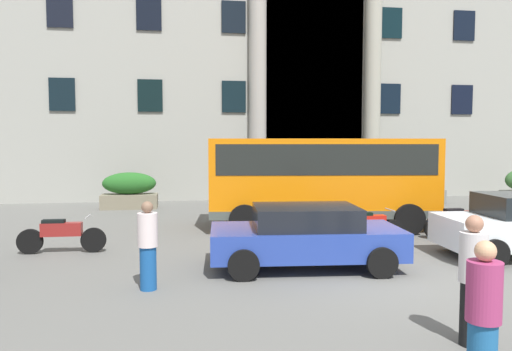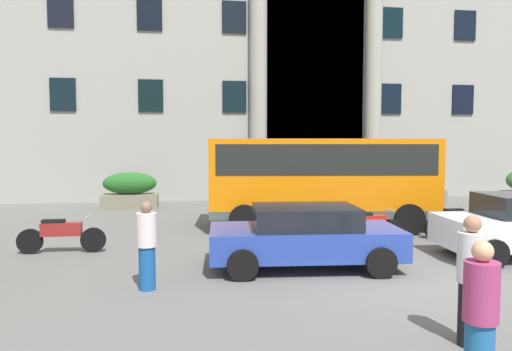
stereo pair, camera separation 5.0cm
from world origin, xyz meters
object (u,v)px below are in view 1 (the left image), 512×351
at_px(bus_stop_sign, 430,170).
at_px(scooter_by_planter, 60,234).
at_px(motorcycle_far_end, 367,226).
at_px(pedestrian_child_trailing, 483,319).
at_px(pedestrian_man_crossing, 148,246).
at_px(white_taxi_kerbside, 305,236).
at_px(motorcycle_near_kerb, 458,221).
at_px(hedge_planter_entrance_right, 425,186).
at_px(hedge_planter_far_west, 129,191).
at_px(orange_minibus, 321,175).
at_px(pedestrian_woman_with_bag, 473,280).

xyz_separation_m(bus_stop_sign, scooter_by_planter, (-11.56, -3.84, -1.24)).
distance_m(bus_stop_sign, motorcycle_far_end, 5.53).
relative_size(scooter_by_planter, pedestrian_child_trailing, 1.23).
relative_size(motorcycle_far_end, pedestrian_man_crossing, 1.23).
bearing_deg(white_taxi_kerbside, motorcycle_near_kerb, 30.95).
bearing_deg(hedge_planter_entrance_right, bus_stop_sign, -114.93).
relative_size(hedge_planter_far_west, hedge_planter_entrance_right, 1.37).
xyz_separation_m(hedge_planter_entrance_right, white_taxi_kerbside, (-7.70, -9.60, -0.08)).
relative_size(bus_stop_sign, motorcycle_far_end, 1.38).
height_order(hedge_planter_far_west, pedestrian_child_trailing, pedestrian_child_trailing).
height_order(hedge_planter_far_west, pedestrian_man_crossing, pedestrian_man_crossing).
distance_m(orange_minibus, scooter_by_planter, 7.67).
xyz_separation_m(bus_stop_sign, white_taxi_kerbside, (-6.03, -6.00, -1.01)).
xyz_separation_m(hedge_planter_far_west, scooter_by_planter, (-0.82, -7.79, -0.24)).
distance_m(orange_minibus, pedestrian_woman_with_bag, 8.85).
bearing_deg(orange_minibus, motorcycle_near_kerb, -24.88).
distance_m(bus_stop_sign, hedge_planter_entrance_right, 4.08).
relative_size(hedge_planter_entrance_right, pedestrian_man_crossing, 0.99).
bearing_deg(bus_stop_sign, motorcycle_near_kerb, -106.15).
xyz_separation_m(hedge_planter_far_west, motorcycle_near_kerb, (9.73, -7.43, -0.24)).
relative_size(white_taxi_kerbside, scooter_by_planter, 2.00).
bearing_deg(orange_minibus, hedge_planter_far_west, 146.43).
bearing_deg(orange_minibus, hedge_planter_entrance_right, 46.23).
distance_m(orange_minibus, hedge_planter_entrance_right, 7.91).
xyz_separation_m(bus_stop_sign, motorcycle_near_kerb, (-1.01, -3.48, -1.24)).
distance_m(hedge_planter_entrance_right, pedestrian_woman_with_bag, 15.28).
distance_m(scooter_by_planter, pedestrian_child_trailing, 9.75).
xyz_separation_m(hedge_planter_far_west, pedestrian_man_crossing, (1.49, -11.06, 0.12)).
bearing_deg(scooter_by_planter, hedge_planter_far_west, 85.40).
height_order(hedge_planter_entrance_right, motorcycle_far_end, hedge_planter_entrance_right).
height_order(bus_stop_sign, pedestrian_man_crossing, bus_stop_sign).
bearing_deg(white_taxi_kerbside, pedestrian_woman_with_bag, -69.96).
relative_size(motorcycle_far_end, pedestrian_woman_with_bag, 1.14).
xyz_separation_m(orange_minibus, pedestrian_woman_with_bag, (-0.46, -8.81, -0.78)).
bearing_deg(scooter_by_planter, pedestrian_woman_with_bag, -42.13).
xyz_separation_m(motorcycle_near_kerb, scooter_by_planter, (-10.55, -0.36, -0.00)).
xyz_separation_m(orange_minibus, motorcycle_near_kerb, (3.37, -2.06, -1.19)).
height_order(bus_stop_sign, motorcycle_near_kerb, bus_stop_sign).
xyz_separation_m(orange_minibus, hedge_planter_far_west, (-6.36, 5.37, -0.96)).
distance_m(white_taxi_kerbside, pedestrian_man_crossing, 3.41).
height_order(motorcycle_near_kerb, pedestrian_child_trailing, pedestrian_child_trailing).
distance_m(motorcycle_near_kerb, pedestrian_man_crossing, 9.01).
relative_size(hedge_planter_far_west, motorcycle_far_end, 1.10).
bearing_deg(motorcycle_far_end, hedge_planter_far_west, 130.94).
xyz_separation_m(white_taxi_kerbside, pedestrian_woman_with_bag, (1.19, -4.22, 0.19)).
height_order(bus_stop_sign, hedge_planter_entrance_right, bus_stop_sign).
distance_m(hedge_planter_entrance_right, white_taxi_kerbside, 12.31).
distance_m(motorcycle_far_end, pedestrian_man_crossing, 6.38).
height_order(hedge_planter_far_west, hedge_planter_entrance_right, hedge_planter_entrance_right).
bearing_deg(pedestrian_woman_with_bag, hedge_planter_entrance_right, -114.84).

